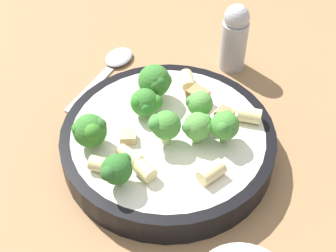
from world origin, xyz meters
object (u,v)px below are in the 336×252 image
(pasta_bowl, at_px, (168,141))
(pepper_shaker, at_px, (234,37))
(broccoli_floret_1, at_px, (225,125))
(rigatoni_5, at_px, (130,155))
(chicken_chunk_0, at_px, (224,115))
(chicken_chunk_2, at_px, (201,97))
(rigatoni_2, at_px, (99,164))
(rigatoni_1, at_px, (145,171))
(rigatoni_4, at_px, (211,172))
(broccoli_floret_0, at_px, (198,127))
(broccoli_floret_5, at_px, (156,81))
(broccoli_floret_2, at_px, (117,169))
(broccoli_floret_4, at_px, (199,104))
(chicken_chunk_1, at_px, (128,137))
(spoon, at_px, (112,65))
(broccoli_floret_6, at_px, (145,103))
(rigatoni_0, at_px, (249,115))
(rigatoni_3, at_px, (187,80))
(broccoli_floret_3, at_px, (165,125))
(broccoli_floret_7, at_px, (90,131))

(pasta_bowl, bearing_deg, pepper_shaker, -83.67)
(broccoli_floret_1, bearing_deg, rigatoni_5, 49.80)
(chicken_chunk_0, bearing_deg, pasta_bowl, 53.65)
(chicken_chunk_2, bearing_deg, chicken_chunk_0, 169.21)
(rigatoni_2, xyz_separation_m, chicken_chunk_0, (-0.07, -0.14, -0.00))
(chicken_chunk_2, bearing_deg, rigatoni_1, 95.89)
(rigatoni_4, distance_m, chicken_chunk_2, 0.11)
(broccoli_floret_1, bearing_deg, rigatoni_4, 106.64)
(broccoli_floret_0, distance_m, broccoli_floret_5, 0.08)
(broccoli_floret_0, relative_size, broccoli_floret_2, 0.95)
(broccoli_floret_5, xyz_separation_m, rigatoni_4, (-0.12, 0.07, -0.02))
(broccoli_floret_4, distance_m, rigatoni_4, 0.09)
(chicken_chunk_1, bearing_deg, chicken_chunk_2, -108.62)
(spoon, bearing_deg, broccoli_floret_6, 147.13)
(broccoli_floret_1, distance_m, broccoli_floret_5, 0.10)
(broccoli_floret_1, relative_size, chicken_chunk_2, 1.76)
(broccoli_floret_6, xyz_separation_m, pepper_shaker, (-0.02, -0.18, -0.01))
(broccoli_floret_1, height_order, rigatoni_0, broccoli_floret_1)
(rigatoni_0, distance_m, spoon, 0.23)
(rigatoni_3, relative_size, chicken_chunk_2, 1.14)
(pepper_shaker, bearing_deg, rigatoni_3, 86.74)
(broccoli_floret_0, bearing_deg, pasta_bowl, 14.35)
(broccoli_floret_2, bearing_deg, spoon, -47.65)
(chicken_chunk_0, bearing_deg, rigatoni_5, 65.69)
(rigatoni_0, bearing_deg, pasta_bowl, 46.22)
(pasta_bowl, bearing_deg, broccoli_floret_3, 111.17)
(rigatoni_5, height_order, spoon, rigatoni_5)
(pasta_bowl, bearing_deg, rigatoni_2, 72.11)
(broccoli_floret_7, bearing_deg, spoon, -55.86)
(rigatoni_1, bearing_deg, rigatoni_3, -73.19)
(broccoli_floret_1, bearing_deg, pasta_bowl, 22.33)
(rigatoni_1, bearing_deg, chicken_chunk_2, -84.11)
(rigatoni_4, bearing_deg, broccoli_floret_0, -42.11)
(broccoli_floret_5, distance_m, rigatoni_3, 0.05)
(broccoli_floret_3, xyz_separation_m, broccoli_floret_5, (0.05, -0.05, 0.00))
(broccoli_floret_5, height_order, broccoli_floret_6, broccoli_floret_5)
(rigatoni_1, distance_m, rigatoni_4, 0.07)
(broccoli_floret_6, distance_m, rigatoni_4, 0.12)
(pasta_bowl, xyz_separation_m, spoon, (0.16, -0.09, -0.02))
(broccoli_floret_0, height_order, rigatoni_3, broccoli_floret_0)
(rigatoni_1, bearing_deg, broccoli_floret_3, -77.37)
(broccoli_floret_0, bearing_deg, broccoli_floret_4, -59.84)
(rigatoni_2, relative_size, chicken_chunk_0, 1.05)
(rigatoni_1, bearing_deg, broccoli_floret_0, -102.92)
(rigatoni_0, height_order, rigatoni_5, rigatoni_0)
(rigatoni_3, relative_size, chicken_chunk_1, 1.51)
(rigatoni_3, bearing_deg, chicken_chunk_2, 150.95)
(pasta_bowl, distance_m, rigatoni_0, 0.10)
(rigatoni_4, bearing_deg, chicken_chunk_0, -68.52)
(broccoli_floret_1, relative_size, broccoli_floret_5, 0.87)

